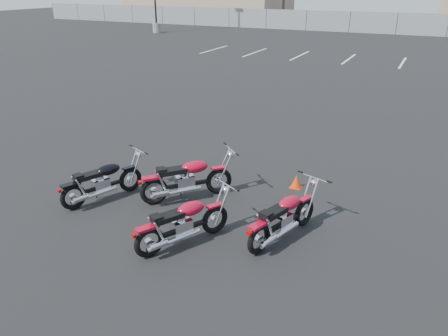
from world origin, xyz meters
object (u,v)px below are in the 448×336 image
at_px(motorcycle_rear_red, 183,223).
at_px(motorcycle_second_black, 102,181).
at_px(motorcycle_front_red, 187,179).
at_px(motorcycle_third_red, 283,218).

bearing_deg(motorcycle_rear_red, motorcycle_second_black, 163.06).
distance_m(motorcycle_front_red, motorcycle_second_black, 1.76).
distance_m(motorcycle_second_black, motorcycle_rear_red, 2.50).
height_order(motorcycle_front_red, motorcycle_third_red, motorcycle_front_red).
bearing_deg(motorcycle_second_black, motorcycle_third_red, 3.07).
xyz_separation_m(motorcycle_front_red, motorcycle_second_black, (-1.56, -0.81, -0.04)).
bearing_deg(motorcycle_rear_red, motorcycle_third_red, 32.19).
xyz_separation_m(motorcycle_third_red, motorcycle_rear_red, (-1.49, -0.93, 0.00)).
height_order(motorcycle_third_red, motorcycle_rear_red, motorcycle_rear_red).
bearing_deg(motorcycle_third_red, motorcycle_front_red, 165.47).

